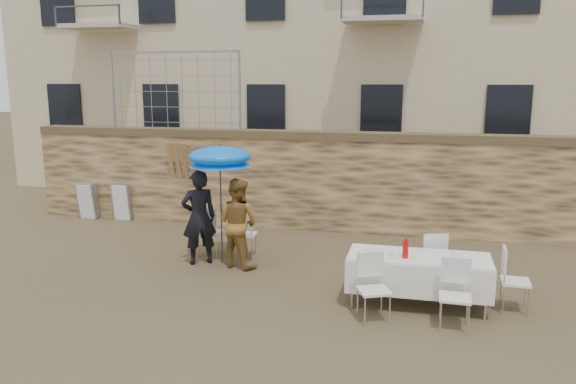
% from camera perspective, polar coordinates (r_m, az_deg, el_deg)
% --- Properties ---
extents(ground, '(80.00, 80.00, 0.00)m').
position_cam_1_polar(ground, '(8.52, -6.19, -12.03)').
color(ground, brown).
rests_on(ground, ground).
extents(stone_wall, '(13.00, 0.50, 2.20)m').
position_cam_1_polar(stone_wall, '(12.84, 1.15, 1.15)').
color(stone_wall, olive).
rests_on(stone_wall, ground).
extents(chain_link_fence, '(3.20, 0.06, 1.80)m').
position_cam_1_polar(chain_link_fence, '(13.60, -11.46, 9.97)').
color(chain_link_fence, gray).
rests_on(chain_link_fence, stone_wall).
extents(man_suit, '(0.77, 0.71, 1.76)m').
position_cam_1_polar(man_suit, '(10.47, -9.03, -2.56)').
color(man_suit, black).
rests_on(man_suit, ground).
extents(woman_dress, '(0.96, 0.85, 1.64)m').
position_cam_1_polar(woman_dress, '(10.23, -5.13, -3.14)').
color(woman_dress, '#C28C3B').
rests_on(woman_dress, ground).
extents(umbrella, '(1.18, 1.18, 2.06)m').
position_cam_1_polar(umbrella, '(10.22, -6.93, 3.25)').
color(umbrella, '#3F3F44').
rests_on(umbrella, ground).
extents(couple_chair_left, '(0.48, 0.48, 0.96)m').
position_cam_1_polar(couple_chair_left, '(11.06, -7.89, -3.91)').
color(couple_chair_left, white).
rests_on(couple_chair_left, ground).
extents(couple_chair_right, '(0.52, 0.52, 0.96)m').
position_cam_1_polar(couple_chair_right, '(10.83, -4.43, -4.16)').
color(couple_chair_right, white).
rests_on(couple_chair_right, ground).
extents(banquet_table, '(2.10, 0.85, 0.78)m').
position_cam_1_polar(banquet_table, '(8.70, 13.15, -6.61)').
color(banquet_table, white).
rests_on(banquet_table, ground).
extents(soda_bottle, '(0.09, 0.09, 0.26)m').
position_cam_1_polar(soda_bottle, '(8.51, 11.85, -5.74)').
color(soda_bottle, red).
rests_on(soda_bottle, banquet_table).
extents(table_chair_front_left, '(0.63, 0.63, 0.96)m').
position_cam_1_polar(table_chair_front_left, '(8.09, 8.72, -9.70)').
color(table_chair_front_left, white).
rests_on(table_chair_front_left, ground).
extents(table_chair_front_right, '(0.49, 0.49, 0.96)m').
position_cam_1_polar(table_chair_front_right, '(8.09, 16.62, -10.05)').
color(table_chair_front_right, white).
rests_on(table_chair_front_right, ground).
extents(table_chair_back, '(0.60, 0.60, 0.96)m').
position_cam_1_polar(table_chair_back, '(9.54, 14.33, -6.64)').
color(table_chair_back, white).
rests_on(table_chair_back, ground).
extents(table_chair_side, '(0.49, 0.49, 0.96)m').
position_cam_1_polar(table_chair_side, '(8.99, 22.13, -8.26)').
color(table_chair_side, white).
rests_on(table_chair_side, ground).
extents(chair_stack_left, '(0.46, 0.40, 0.92)m').
position_cam_1_polar(chair_stack_left, '(14.70, -19.36, -0.73)').
color(chair_stack_left, white).
rests_on(chair_stack_left, ground).
extents(chair_stack_right, '(0.46, 0.32, 0.92)m').
position_cam_1_polar(chair_stack_right, '(14.24, -16.31, -0.92)').
color(chair_stack_right, white).
rests_on(chair_stack_right, ground).
extents(wood_planks, '(0.70, 0.20, 2.00)m').
position_cam_1_polar(wood_planks, '(13.49, -10.37, 1.03)').
color(wood_planks, '#A37749').
rests_on(wood_planks, ground).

